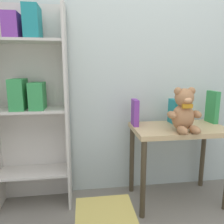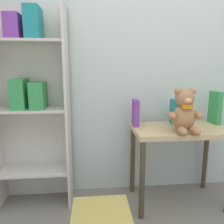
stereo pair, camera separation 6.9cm
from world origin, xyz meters
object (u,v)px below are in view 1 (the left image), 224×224
object	(u,v)px
teddy_bear	(184,111)
book_standing_purple	(135,112)
book_standing_green	(212,107)
display_table	(178,139)
book_standing_teal	(173,111)
bookshelf_side	(30,96)

from	to	relation	value
teddy_bear	book_standing_purple	size ratio (longest dim) A/B	1.53
teddy_bear	book_standing_green	size ratio (longest dim) A/B	1.20
display_table	book_standing_teal	distance (m)	0.23
bookshelf_side	book_standing_purple	size ratio (longest dim) A/B	7.42
bookshelf_side	book_standing_purple	distance (m)	0.81
teddy_bear	bookshelf_side	bearing A→B (deg)	167.59
book_standing_purple	book_standing_green	distance (m)	0.65
book_standing_green	bookshelf_side	bearing A→B (deg)	176.68
display_table	book_standing_purple	distance (m)	0.40
display_table	book_standing_green	xyz separation A→B (m)	(0.33, 0.10, 0.23)
bookshelf_side	teddy_bear	world-z (taller)	bookshelf_side
display_table	teddy_bear	bearing A→B (deg)	-101.03
teddy_bear	book_standing_purple	distance (m)	0.37
bookshelf_side	book_standing_teal	world-z (taller)	bookshelf_side
book_standing_teal	book_standing_purple	bearing A→B (deg)	-177.91
teddy_bear	book_standing_purple	xyz separation A→B (m)	(-0.30, 0.21, -0.04)
display_table	bookshelf_side	bearing A→B (deg)	173.31
teddy_bear	book_standing_green	bearing A→B (deg)	30.90
book_standing_teal	book_standing_green	world-z (taller)	book_standing_green
display_table	teddy_bear	distance (m)	0.27
book_standing_teal	book_standing_green	distance (m)	0.33
teddy_bear	book_standing_green	world-z (taller)	teddy_bear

